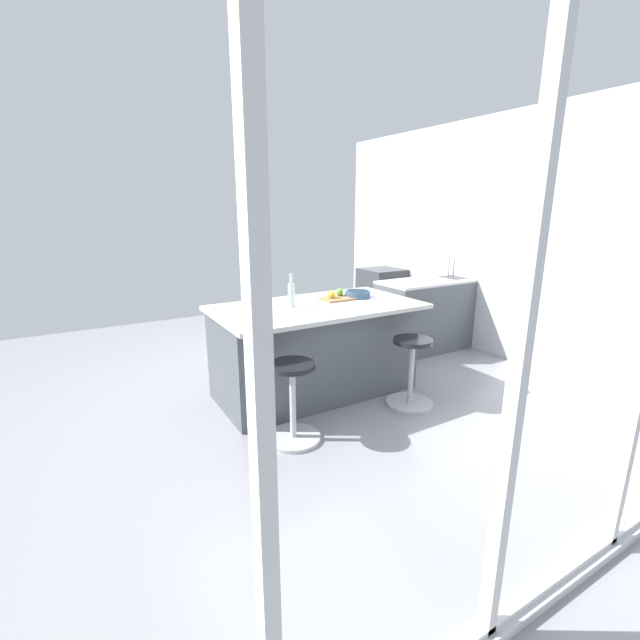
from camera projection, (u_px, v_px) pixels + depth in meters
name	position (u px, v px, depth m)	size (l,w,h in m)	color
ground_plane	(295.00, 389.00, 4.42)	(7.18, 7.18, 0.00)	gray
window_panel_rear	(608.00, 268.00, 1.71)	(5.44, 0.12, 2.87)	silver
interior_partition_left	(486.00, 238.00, 5.39)	(0.12, 5.53, 2.87)	silver
sink_cabinet	(442.00, 312.00, 5.72)	(1.86, 0.60, 1.19)	#4C5156
oven_range	(381.00, 297.00, 6.79)	(0.60, 0.61, 0.88)	#38383D
kitchen_island	(315.00, 348.00, 4.25)	(1.96, 1.08, 0.91)	#4C5156
stool_by_window	(411.00, 374.00, 4.00)	(0.44, 0.44, 0.66)	#B7B7BC
stool_middle	(293.00, 404.00, 3.39)	(0.44, 0.44, 0.66)	#B7B7BC
cutting_board	(338.00, 298.00, 4.34)	(0.36, 0.24, 0.02)	olive
apple_green	(340.00, 292.00, 4.42)	(0.08, 0.08, 0.08)	#609E2D
apple_yellow	(332.00, 294.00, 4.30)	(0.08, 0.08, 0.08)	gold
water_bottle	(291.00, 294.00, 3.99)	(0.06, 0.06, 0.31)	silver
fruit_bowl	(358.00, 294.00, 4.43)	(0.26, 0.26, 0.07)	#334C6B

